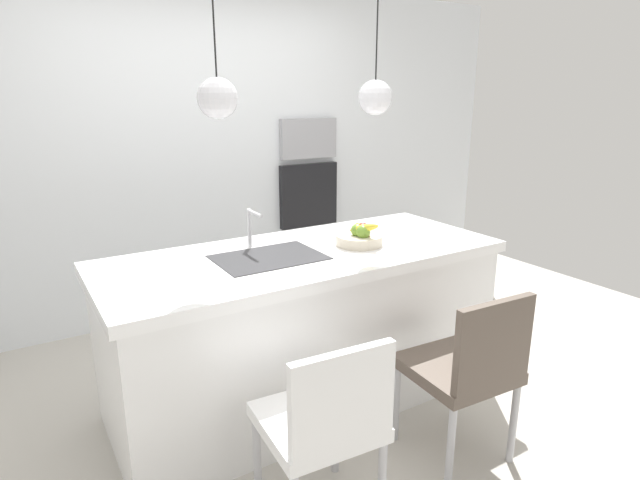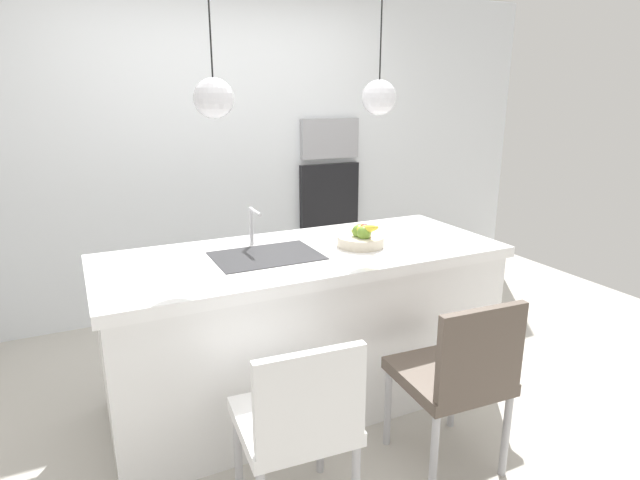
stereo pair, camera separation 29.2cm
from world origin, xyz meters
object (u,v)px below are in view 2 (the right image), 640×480
Objects in this scene: microwave at (329,138)px; oven at (329,195)px; chair_near at (298,420)px; fruit_bowl at (361,237)px; chair_middle at (457,373)px.

microwave is 0.96× the size of oven.
chair_near is at bearing -119.19° from oven.
fruit_bowl is at bearing -110.74° from oven.
chair_middle reaches higher than chair_near.
chair_near is at bearing 179.75° from chair_middle.
chair_middle is (0.05, -0.81, -0.46)m from fruit_bowl.
oven is at bearing 60.81° from chair_near.
chair_middle is (0.80, -0.00, 0.01)m from chair_near.
oven reaches higher than chair_middle.
oven is 2.54m from chair_middle.
microwave is 0.61× the size of chair_middle.
microwave is 0.62× the size of chair_near.
fruit_bowl is 0.50× the size of microwave.
microwave reaches higher than chair_middle.
fruit_bowl is 0.31× the size of chair_middle.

